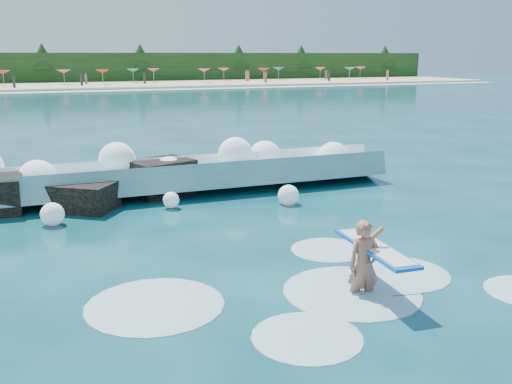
% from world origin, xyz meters
% --- Properties ---
extents(ground, '(200.00, 200.00, 0.00)m').
position_xyz_m(ground, '(0.00, 0.00, 0.00)').
color(ground, '#072E39').
rests_on(ground, ground).
extents(beach, '(140.00, 20.00, 0.40)m').
position_xyz_m(beach, '(0.00, 78.00, 0.20)').
color(beach, tan).
rests_on(beach, ground).
extents(wet_band, '(140.00, 5.00, 0.08)m').
position_xyz_m(wet_band, '(0.00, 67.00, 0.04)').
color(wet_band, silver).
rests_on(wet_band, ground).
extents(treeline, '(140.00, 4.00, 5.00)m').
position_xyz_m(treeline, '(0.00, 88.00, 2.50)').
color(treeline, black).
rests_on(treeline, ground).
extents(breaking_wave, '(17.89, 2.79, 1.54)m').
position_xyz_m(breaking_wave, '(-0.47, 7.75, 0.54)').
color(breaking_wave, teal).
rests_on(breaking_wave, ground).
extents(rock_cluster, '(8.17, 3.39, 1.41)m').
position_xyz_m(rock_cluster, '(-2.91, 7.17, 0.45)').
color(rock_cluster, black).
rests_on(rock_cluster, ground).
extents(surfer_with_board, '(1.04, 3.01, 1.87)m').
position_xyz_m(surfer_with_board, '(2.15, -2.40, 0.69)').
color(surfer_with_board, '#A3624C').
rests_on(surfer_with_board, ground).
extents(wave_spray, '(15.31, 4.60, 1.92)m').
position_xyz_m(wave_spray, '(-0.24, 7.68, 0.97)').
color(wave_spray, white).
rests_on(wave_spray, ground).
extents(surf_foam, '(9.57, 5.80, 0.14)m').
position_xyz_m(surf_foam, '(1.28, -1.94, 0.00)').
color(surf_foam, silver).
rests_on(surf_foam, ground).
extents(beach_umbrellas, '(111.43, 6.65, 0.50)m').
position_xyz_m(beach_umbrellas, '(-0.06, 79.82, 2.25)').
color(beach_umbrellas, '#D13D61').
rests_on(beach_umbrellas, ground).
extents(beachgoers, '(105.84, 13.63, 1.94)m').
position_xyz_m(beachgoers, '(-3.29, 75.14, 1.09)').
color(beachgoers, '#3F332D').
rests_on(beachgoers, ground).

